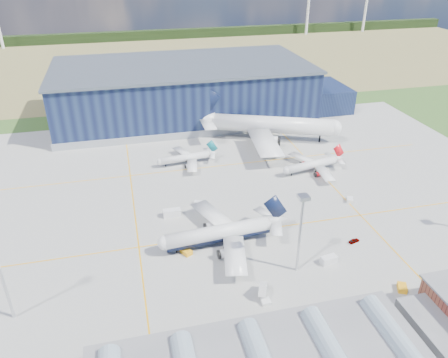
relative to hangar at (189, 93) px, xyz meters
The scene contains 19 objects.
ground 95.56m from the hangar, 91.70° to the right, with size 600.00×600.00×0.00m, color #2D491B.
apron 85.64m from the hangar, 91.90° to the right, with size 220.00×160.00×0.08m.
farmland 125.76m from the hangar, 91.29° to the left, with size 600.00×220.00×0.01m, color olive.
treeline 205.36m from the hangar, 90.78° to the left, with size 600.00×8.00×8.00m, color black.
hangar is the anchor object (origin of this frame).
light_mast_center 125.07m from the hangar, 86.70° to the right, with size 2.60×2.60×23.00m.
airliner_navy 109.53m from the hangar, 95.42° to the right, with size 39.55×38.69×12.90m, color silver, non-canonical shape.
airliner_red 80.75m from the hangar, 64.84° to the right, with size 27.73×27.13×9.04m, color silver, non-canonical shape.
airliner_widebody 49.84m from the hangar, 53.01° to the right, with size 66.62×65.17×21.72m, color silver, non-canonical shape.
airliner_regional 56.41m from the hangar, 101.40° to the right, with size 25.41×24.85×8.28m, color silver, non-canonical shape.
gse_tug_a 113.25m from the hangar, 100.29° to the right, with size 2.10×3.43×1.43m, color #F4A315.
gse_tug_b 141.85m from the hangar, 77.78° to the right, with size 2.12×3.18×1.38m, color #F4A315.
gse_van_a 93.97m from the hangar, 103.20° to the right, with size 2.41×5.53×2.41m, color silver.
gse_cart_a 104.03m from the hangar, 68.50° to the right, with size 2.06×3.08×1.34m, color silver.
gse_cart_b 87.34m from the hangar, 97.92° to the right, with size 1.74×2.62×1.13m, color silver.
gse_van_c 125.78m from the hangar, 82.32° to the right, with size 2.15×4.48×2.15m, color silver.
airstair 132.49m from the hangar, 92.02° to the right, with size 1.78×4.45×2.85m, color silver.
car_a 121.18m from the hangar, 76.53° to the right, with size 1.38×3.42×1.17m, color #99999E.
car_b 143.49m from the hangar, 93.45° to the right, with size 1.32×3.77×1.24m, color #99999E.
Camera 1 is at (-30.34, -113.38, 76.36)m, focal length 35.00 mm.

